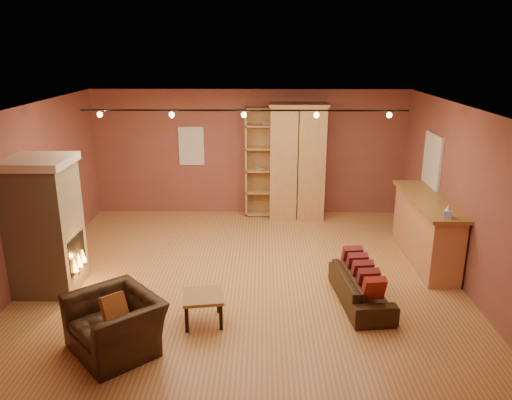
{
  "coord_description": "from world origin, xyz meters",
  "views": [
    {
      "loc": [
        0.31,
        -7.75,
        3.7
      ],
      "look_at": [
        0.19,
        0.2,
        1.23
      ],
      "focal_mm": 35.0,
      "sensor_mm": 36.0,
      "label": 1
    }
  ],
  "objects_px": {
    "bar_counter": "(426,229)",
    "loveseat": "(361,282)",
    "armchair": "(115,315)",
    "armoire": "(297,162)",
    "fireplace": "(45,225)",
    "coffee_table": "(203,299)",
    "bookcase": "(268,161)"
  },
  "relations": [
    {
      "from": "bar_counter",
      "to": "loveseat",
      "type": "distance_m",
      "value": 2.14
    },
    {
      "from": "armchair",
      "to": "armoire",
      "type": "bearing_deg",
      "value": 111.41
    },
    {
      "from": "fireplace",
      "to": "coffee_table",
      "type": "relative_size",
      "value": 3.35
    },
    {
      "from": "armoire",
      "to": "coffee_table",
      "type": "xyz_separation_m",
      "value": [
        -1.57,
        -4.52,
        -0.92
      ]
    },
    {
      "from": "bookcase",
      "to": "armchair",
      "type": "distance_m",
      "value": 5.78
    },
    {
      "from": "armoire",
      "to": "armchair",
      "type": "relative_size",
      "value": 1.96
    },
    {
      "from": "bar_counter",
      "to": "loveseat",
      "type": "xyz_separation_m",
      "value": [
        -1.42,
        -1.58,
        -0.26
      ]
    },
    {
      "from": "loveseat",
      "to": "fireplace",
      "type": "bearing_deg",
      "value": 79.12
    },
    {
      "from": "fireplace",
      "to": "bar_counter",
      "type": "xyz_separation_m",
      "value": [
        6.24,
        1.18,
        -0.47
      ]
    },
    {
      "from": "bar_counter",
      "to": "armchair",
      "type": "distance_m",
      "value": 5.53
    },
    {
      "from": "bar_counter",
      "to": "coffee_table",
      "type": "xyz_separation_m",
      "value": [
        -3.72,
        -2.18,
        -0.23
      ]
    },
    {
      "from": "bar_counter",
      "to": "armchair",
      "type": "relative_size",
      "value": 1.87
    },
    {
      "from": "bookcase",
      "to": "armchair",
      "type": "xyz_separation_m",
      "value": [
        -1.94,
        -5.39,
        -0.75
      ]
    },
    {
      "from": "bar_counter",
      "to": "armoire",
      "type": "bearing_deg",
      "value": 132.54
    },
    {
      "from": "bookcase",
      "to": "armchair",
      "type": "bearing_deg",
      "value": -109.83
    },
    {
      "from": "armoire",
      "to": "bar_counter",
      "type": "xyz_separation_m",
      "value": [
        2.15,
        -2.34,
        -0.68
      ]
    },
    {
      "from": "fireplace",
      "to": "armoire",
      "type": "bearing_deg",
      "value": 40.77
    },
    {
      "from": "fireplace",
      "to": "bar_counter",
      "type": "height_order",
      "value": "fireplace"
    },
    {
      "from": "armoire",
      "to": "loveseat",
      "type": "distance_m",
      "value": 4.1
    },
    {
      "from": "armchair",
      "to": "coffee_table",
      "type": "relative_size",
      "value": 2.05
    },
    {
      "from": "fireplace",
      "to": "armoire",
      "type": "distance_m",
      "value": 5.41
    },
    {
      "from": "fireplace",
      "to": "bar_counter",
      "type": "relative_size",
      "value": 0.87
    },
    {
      "from": "loveseat",
      "to": "bookcase",
      "type": "bearing_deg",
      "value": 12.28
    },
    {
      "from": "bookcase",
      "to": "armoire",
      "type": "bearing_deg",
      "value": -16.96
    },
    {
      "from": "loveseat",
      "to": "armoire",
      "type": "bearing_deg",
      "value": 4.41
    },
    {
      "from": "coffee_table",
      "to": "fireplace",
      "type": "bearing_deg",
      "value": 158.51
    },
    {
      "from": "armoire",
      "to": "bookcase",
      "type": "bearing_deg",
      "value": 163.04
    },
    {
      "from": "armchair",
      "to": "fireplace",
      "type": "bearing_deg",
      "value": 179.92
    },
    {
      "from": "armchair",
      "to": "coffee_table",
      "type": "bearing_deg",
      "value": 81.32
    },
    {
      "from": "armchair",
      "to": "coffee_table",
      "type": "height_order",
      "value": "armchair"
    },
    {
      "from": "fireplace",
      "to": "loveseat",
      "type": "xyz_separation_m",
      "value": [
        4.82,
        -0.4,
        -0.73
      ]
    },
    {
      "from": "armoire",
      "to": "fireplace",
      "type": "bearing_deg",
      "value": -139.23
    }
  ]
}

